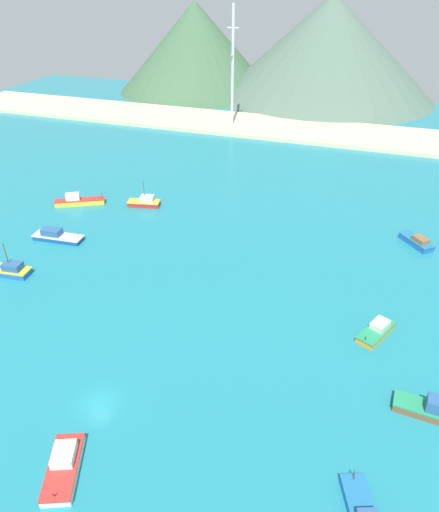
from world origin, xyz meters
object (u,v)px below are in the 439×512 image
fishing_boat_0 (10,270)px  fishing_boat_3 (431,409)px  radio_tower (233,68)px  fishing_boat_7 (57,236)px  fishing_boat_9 (377,330)px  fishing_boat_5 (79,201)px  fishing_boat_6 (417,241)px  fishing_boat_8 (145,202)px  fishing_boat_1 (64,466)px

fishing_boat_0 → fishing_boat_3: 67.52m
fishing_boat_3 → radio_tower: size_ratio=0.22×
fishing_boat_7 → fishing_boat_9: size_ratio=1.33×
fishing_boat_9 → radio_tower: 104.00m
fishing_boat_5 → fishing_boat_7: size_ratio=1.06×
fishing_boat_5 → fishing_boat_9: 68.96m
fishing_boat_3 → radio_tower: (-56.93, 102.00, 17.60)m
fishing_boat_3 → fishing_boat_7: bearing=162.6°
radio_tower → fishing_boat_5: bearing=-102.5°
fishing_boat_7 → fishing_boat_3: bearing=-17.4°
fishing_boat_6 → fishing_boat_8: (-56.73, -1.37, 0.13)m
fishing_boat_3 → radio_tower: 118.13m
fishing_boat_5 → radio_tower: size_ratio=0.29×
fishing_boat_3 → fishing_boat_7: size_ratio=0.80×
fishing_boat_7 → fishing_boat_9: (60.11, -8.13, -0.14)m
fishing_boat_1 → radio_tower: (-20.36, 122.11, 17.76)m
fishing_boat_5 → fishing_boat_3: bearing=-26.5°
fishing_boat_3 → fishing_boat_5: 80.08m
fishing_boat_8 → radio_tower: radio_tower is taller
fishing_boat_0 → radio_tower: bearing=83.9°
fishing_boat_6 → radio_tower: radio_tower is taller
fishing_boat_6 → fishing_boat_0: bearing=-153.4°
fishing_boat_0 → fishing_boat_8: fishing_boat_0 is taller
fishing_boat_6 → fishing_boat_9: (-5.95, -28.68, -0.11)m
fishing_boat_5 → fishing_boat_9: size_ratio=1.41×
fishing_boat_7 → fishing_boat_8: fishing_boat_8 is taller
fishing_boat_0 → fishing_boat_6: 74.19m
fishing_boat_0 → fishing_boat_8: (9.59, 31.89, 0.01)m
fishing_boat_3 → fishing_boat_8: 70.02m
fishing_boat_5 → fishing_boat_7: (4.88, -14.91, -0.11)m
fishing_boat_5 → fishing_boat_7: fishing_boat_5 is taller
fishing_boat_6 → radio_tower: size_ratio=0.19×
fishing_boat_8 → fishing_boat_9: 57.66m
fishing_boat_0 → fishing_boat_8: 33.30m
fishing_boat_6 → fishing_boat_5: bearing=-175.5°
fishing_boat_8 → fishing_boat_9: bearing=-28.3°
fishing_boat_5 → fishing_boat_0: bearing=-80.5°
fishing_boat_6 → fishing_boat_7: fishing_boat_7 is taller
fishing_boat_1 → fishing_boat_8: (-20.86, 60.15, 0.13)m
fishing_boat_0 → radio_tower: (10.09, 93.85, 17.64)m
fishing_boat_8 → radio_tower: bearing=89.5°
fishing_boat_6 → fishing_boat_8: fishing_boat_8 is taller
fishing_boat_6 → fishing_boat_9: fishing_boat_6 is taller
fishing_boat_7 → radio_tower: size_ratio=0.28×
fishing_boat_3 → fishing_boat_8: bearing=145.1°
fishing_boat_0 → fishing_boat_1: (30.45, -28.26, -0.12)m
fishing_boat_0 → fishing_boat_7: size_ratio=0.76×
fishing_boat_7 → fishing_boat_9: fishing_boat_7 is taller
fishing_boat_7 → fishing_boat_9: 60.66m
fishing_boat_7 → fishing_boat_1: bearing=-53.6°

